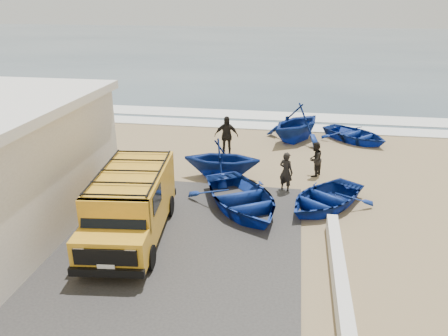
{
  "coord_description": "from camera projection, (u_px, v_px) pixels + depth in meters",
  "views": [
    {
      "loc": [
        3.52,
        -13.38,
        7.38
      ],
      "look_at": [
        1.01,
        1.95,
        1.2
      ],
      "focal_mm": 35.0,
      "sensor_mm": 36.0,
      "label": 1
    }
  ],
  "objects": [
    {
      "name": "ground",
      "position": [
        187.0,
        217.0,
        15.53
      ],
      "size": [
        160.0,
        160.0,
        0.0
      ],
      "primitive_type": "plane",
      "color": "#947C56"
    },
    {
      "name": "slab",
      "position": [
        112.0,
        241.0,
        13.99
      ],
      "size": [
        12.0,
        10.0,
        0.05
      ],
      "primitive_type": "cube",
      "color": "#383634",
      "rests_on": "ground"
    },
    {
      "name": "ocean",
      "position": [
        275.0,
        46.0,
        66.88
      ],
      "size": [
        180.0,
        88.0,
        0.01
      ],
      "primitive_type": "cube",
      "color": "#385166",
      "rests_on": "ground"
    },
    {
      "name": "surf_line",
      "position": [
        234.0,
        125.0,
        26.52
      ],
      "size": [
        180.0,
        1.6,
        0.06
      ],
      "primitive_type": "cube",
      "color": "white",
      "rests_on": "ground"
    },
    {
      "name": "surf_wash",
      "position": [
        240.0,
        114.0,
        28.82
      ],
      "size": [
        180.0,
        2.2,
        0.04
      ],
      "primitive_type": "cube",
      "color": "white",
      "rests_on": "ground"
    },
    {
      "name": "parapet",
      "position": [
        339.0,
        274.0,
        11.92
      ],
      "size": [
        0.35,
        6.0,
        0.55
      ],
      "primitive_type": "cube",
      "color": "silver",
      "rests_on": "ground"
    },
    {
      "name": "van",
      "position": [
        131.0,
        203.0,
        13.91
      ],
      "size": [
        2.58,
        5.41,
        2.24
      ],
      "rotation": [
        0.0,
        0.0,
        0.11
      ],
      "color": "gold",
      "rests_on": "ground"
    },
    {
      "name": "boat_near_left",
      "position": [
        241.0,
        198.0,
        15.95
      ],
      "size": [
        5.08,
        5.55,
        0.94
      ],
      "primitive_type": "imported",
      "rotation": [
        0.0,
        0.0,
        0.53
      ],
      "color": "navy",
      "rests_on": "ground"
    },
    {
      "name": "boat_near_right",
      "position": [
        324.0,
        198.0,
        16.13
      ],
      "size": [
        4.41,
        4.64,
        0.78
      ],
      "primitive_type": "imported",
      "rotation": [
        0.0,
        0.0,
        -0.64
      ],
      "color": "navy",
      "rests_on": "ground"
    },
    {
      "name": "boat_mid_left",
      "position": [
        222.0,
        159.0,
        18.67
      ],
      "size": [
        3.36,
        2.93,
        1.72
      ],
      "primitive_type": "imported",
      "rotation": [
        0.0,
        0.0,
        1.61
      ],
      "color": "navy",
      "rests_on": "ground"
    },
    {
      "name": "boat_far_left",
      "position": [
        297.0,
        123.0,
        23.36
      ],
      "size": [
        4.88,
        5.03,
        2.02
      ],
      "primitive_type": "imported",
      "rotation": [
        0.0,
        0.0,
        -0.58
      ],
      "color": "navy",
      "rests_on": "ground"
    },
    {
      "name": "boat_far_right",
      "position": [
        355.0,
        135.0,
        23.47
      ],
      "size": [
        4.51,
        4.44,
        0.77
      ],
      "primitive_type": "imported",
      "rotation": [
        0.0,
        0.0,
        0.83
      ],
      "color": "navy",
      "rests_on": "ground"
    },
    {
      "name": "fisherman_front",
      "position": [
        286.0,
        172.0,
        17.35
      ],
      "size": [
        0.72,
        0.64,
        1.65
      ],
      "primitive_type": "imported",
      "rotation": [
        0.0,
        0.0,
        2.61
      ],
      "color": "black",
      "rests_on": "ground"
    },
    {
      "name": "fisherman_middle",
      "position": [
        315.0,
        159.0,
        18.85
      ],
      "size": [
        0.86,
        0.93,
        1.53
      ],
      "primitive_type": "imported",
      "rotation": [
        0.0,
        0.0,
        -2.05
      ],
      "color": "black",
      "rests_on": "ground"
    },
    {
      "name": "fisherman_back",
      "position": [
        226.0,
        136.0,
        21.2
      ],
      "size": [
        1.21,
        0.63,
        1.98
      ],
      "primitive_type": "imported",
      "rotation": [
        0.0,
        0.0,
        0.13
      ],
      "color": "black",
      "rests_on": "ground"
    }
  ]
}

